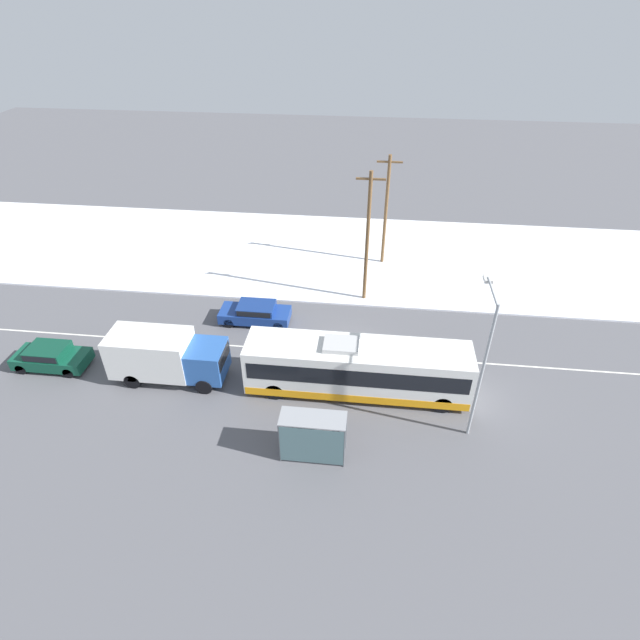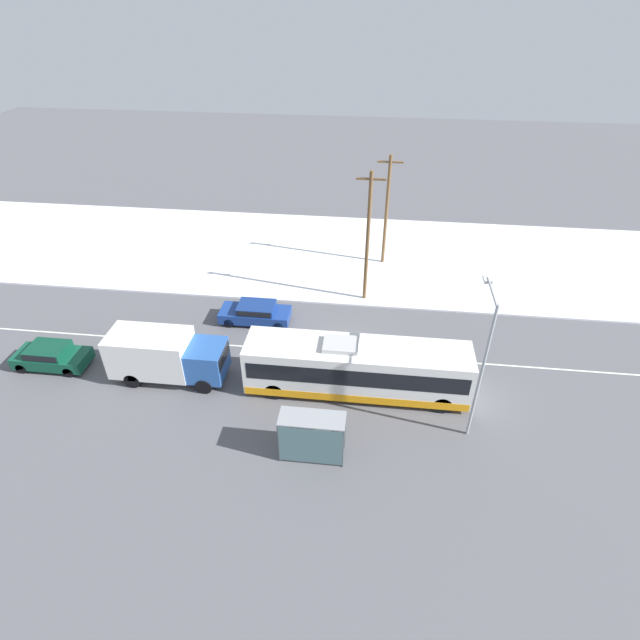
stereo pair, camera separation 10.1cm
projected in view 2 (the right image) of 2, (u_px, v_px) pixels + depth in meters
ground_plane at (345, 354)px, 29.60m from camera, size 120.00×120.00×0.00m
snow_lot at (357, 255)px, 39.79m from camera, size 80.00×14.60×0.12m
lane_marking_center at (345, 354)px, 29.60m from camera, size 60.00×0.12×0.00m
city_bus at (357, 368)px, 26.17m from camera, size 11.71×2.57×3.13m
box_truck at (165, 355)px, 27.03m from camera, size 6.25×2.30×2.83m
sedan_car at (256, 312)px, 31.92m from camera, size 4.48×1.80×1.32m
parked_car_near_truck at (51, 355)px, 28.28m from camera, size 4.10×1.80×1.36m
pedestrian_at_stop at (336, 421)px, 23.68m from camera, size 0.63×0.28×1.75m
bus_shelter at (311, 434)px, 22.24m from camera, size 3.00×1.20×2.40m
streetlamp at (483, 350)px, 22.19m from camera, size 0.36×2.80×7.54m
utility_pole_roadside at (368, 237)px, 31.89m from camera, size 1.80×0.24×8.98m
utility_pole_snowlot at (387, 210)px, 36.40m from camera, size 1.80×0.24×8.36m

